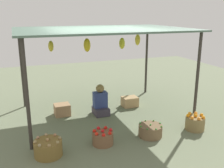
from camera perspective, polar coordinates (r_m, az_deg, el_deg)
name	(u,v)px	position (r m, az deg, el deg)	size (l,w,h in m)	color
ground_plane	(103,113)	(6.76, -1.92, -6.41)	(14.00, 14.00, 0.00)	#6B7559
market_stall_structure	(103,34)	(6.29, -2.06, 11.02)	(4.03, 2.78, 2.15)	#38332D
vendor_person	(100,103)	(6.61, -2.57, -4.15)	(0.36, 0.44, 0.78)	#3F3947
basket_potatoes	(48,148)	(4.98, -13.86, -13.48)	(0.51, 0.51, 0.35)	brown
basket_red_tomatoes	(103,138)	(5.22, -2.04, -11.71)	(0.42, 0.42, 0.32)	brown
basket_green_chilies	(150,131)	(5.59, 8.42, -10.09)	(0.50, 0.50, 0.28)	brown
basket_oranges	(195,123)	(6.09, 17.77, -8.10)	(0.42, 0.42, 0.37)	olive
wooden_crate_near_vendor	(62,110)	(6.71, -10.89, -5.55)	(0.38, 0.35, 0.28)	#A57E57
wooden_crate_stacked_rear	(130,102)	(7.21, 3.92, -3.88)	(0.42, 0.32, 0.27)	tan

